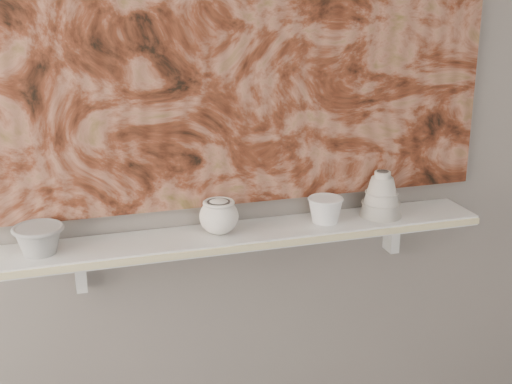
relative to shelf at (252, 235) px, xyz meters
name	(u,v)px	position (x,y,z in m)	size (l,w,h in m)	color
wall_back	(242,81)	(0.00, 0.09, 0.44)	(3.60, 3.60, 0.00)	gray
shelf	(252,235)	(0.00, 0.00, 0.00)	(1.40, 0.18, 0.03)	white
shelf_stripe	(261,246)	(0.00, -0.09, 0.00)	(1.40, 0.01, 0.02)	beige
bracket_left	(80,270)	(-0.49, 0.06, -0.07)	(0.03, 0.06, 0.12)	white
bracket_right	(392,233)	(0.49, 0.06, -0.07)	(0.03, 0.06, 0.12)	white
painting	(243,12)	(0.00, 0.08, 0.62)	(1.50, 0.03, 1.10)	maroon
house_motif	(387,114)	(0.45, 0.07, 0.32)	(0.09, 0.00, 0.08)	black
bowl_grey	(39,239)	(-0.59, 0.00, 0.05)	(0.14, 0.14, 0.08)	#979794
cup_cream	(219,217)	(-0.10, 0.00, 0.07)	(0.11, 0.11, 0.10)	white
bell_vessel	(381,194)	(0.41, 0.00, 0.09)	(0.13, 0.13, 0.14)	beige
bowl_white	(325,210)	(0.23, 0.00, 0.05)	(0.11, 0.11, 0.08)	white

